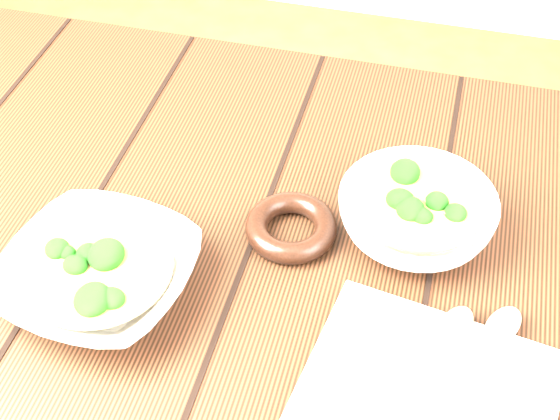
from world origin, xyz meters
name	(u,v)px	position (x,y,z in m)	size (l,w,h in m)	color
table	(265,325)	(0.00, 0.00, 0.63)	(1.20, 0.80, 0.75)	#371C0F
soup_bowl_front	(99,274)	(-0.16, -0.08, 0.78)	(0.22, 0.22, 0.06)	silver
soup_bowl_back	(416,215)	(0.15, 0.08, 0.78)	(0.20, 0.20, 0.06)	silver
trivet	(291,227)	(0.02, 0.04, 0.76)	(0.10, 0.10, 0.03)	black
napkin	(428,394)	(0.20, -0.13, 0.76)	(0.23, 0.19, 0.01)	beige
spoon_left	(438,351)	(0.20, -0.08, 0.77)	(0.09, 0.19, 0.01)	#BBB4A5
spoon_right	(484,350)	(0.24, -0.07, 0.77)	(0.10, 0.18, 0.01)	#BBB4A5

